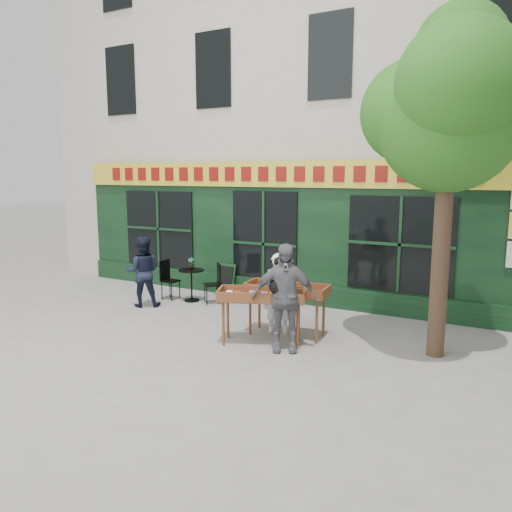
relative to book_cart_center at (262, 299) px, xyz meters
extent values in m
plane|color=slate|center=(-1.47, 0.57, -0.82)|extent=(80.00, 80.00, 0.00)
cube|color=beige|center=(-1.47, 6.57, 4.18)|extent=(14.00, 7.00, 10.00)
cube|color=black|center=(-1.47, 2.99, 0.78)|extent=(11.00, 0.16, 3.20)
cube|color=yellow|center=(-1.47, 2.87, 2.18)|extent=(11.00, 0.06, 0.60)
cube|color=maroon|center=(-1.47, 2.83, 2.18)|extent=(9.60, 0.03, 0.34)
cube|color=black|center=(-1.47, 2.89, -0.57)|extent=(11.00, 0.10, 0.50)
cube|color=black|center=(-1.47, 2.89, 0.53)|extent=(1.70, 0.05, 2.50)
cube|color=black|center=(-4.67, 2.89, 0.73)|extent=(2.20, 0.05, 2.00)
cube|color=black|center=(1.73, 2.89, 0.73)|extent=(2.20, 0.05, 2.00)
cylinder|color=#382619|center=(2.83, 0.87, 0.98)|extent=(0.28, 0.28, 3.60)
sphere|color=#1E5A14|center=(2.83, 0.87, 2.98)|extent=(2.20, 2.20, 2.20)
sphere|color=#1E5A14|center=(3.53, 1.17, 3.28)|extent=(1.80, 1.80, 1.80)
sphere|color=#1E5A14|center=(2.23, 1.07, 3.18)|extent=(1.70, 1.70, 1.70)
sphere|color=#1E5A14|center=(3.03, 0.27, 3.48)|extent=(1.80, 1.80, 1.80)
sphere|color=#1E5A14|center=(2.53, 1.47, 3.58)|extent=(1.60, 1.60, 1.60)
sphere|color=#1E5A14|center=(2.93, 0.97, 4.08)|extent=(1.40, 1.40, 1.40)
cylinder|color=brown|center=(-0.52, -0.44, -0.42)|extent=(0.05, 0.05, 0.80)
cylinder|color=brown|center=(0.69, 0.03, -0.42)|extent=(0.05, 0.05, 0.80)
cylinder|color=brown|center=(-0.69, -0.03, -0.42)|extent=(0.05, 0.05, 0.80)
cylinder|color=brown|center=(0.52, 0.44, -0.42)|extent=(0.05, 0.05, 0.80)
cube|color=brown|center=(0.00, 0.00, 0.00)|extent=(1.61, 1.09, 0.05)
cube|color=brown|center=(0.11, -0.27, 0.08)|extent=(1.41, 0.59, 0.18)
cube|color=brown|center=(-0.11, 0.27, 0.08)|extent=(1.41, 0.59, 0.18)
cube|color=brown|center=(0.00, 0.00, 0.06)|extent=(1.36, 0.85, 0.06)
imported|color=white|center=(0.00, 0.65, -0.04)|extent=(0.66, 0.55, 1.55)
cylinder|color=brown|center=(-0.42, 0.34, -0.42)|extent=(0.05, 0.05, 0.80)
cylinder|color=brown|center=(0.87, 0.45, -0.42)|extent=(0.05, 0.05, 0.80)
cylinder|color=brown|center=(-0.46, 0.78, -0.42)|extent=(0.05, 0.05, 0.80)
cylinder|color=brown|center=(0.83, 0.89, -0.42)|extent=(0.05, 0.05, 0.80)
cube|color=brown|center=(0.20, 0.62, 0.00)|extent=(1.55, 0.71, 0.05)
cube|color=brown|center=(0.23, 0.33, 0.08)|extent=(1.50, 0.17, 0.18)
cube|color=brown|center=(0.18, 0.91, 0.08)|extent=(1.50, 0.17, 0.18)
cube|color=brown|center=(0.20, 0.62, 0.06)|extent=(1.33, 0.51, 0.06)
imported|color=#5D5D62|center=(0.50, -0.13, 0.11)|extent=(1.18, 0.87, 1.86)
cylinder|color=black|center=(-2.88, 1.86, -0.80)|extent=(0.36, 0.36, 0.03)
cylinder|color=black|center=(-2.88, 1.86, -0.44)|extent=(0.04, 0.04, 0.72)
cylinder|color=black|center=(-2.88, 1.86, -0.07)|extent=(0.60, 0.60, 0.03)
cube|color=black|center=(-3.43, 1.76, -0.37)|extent=(0.37, 0.37, 0.03)
cube|color=black|center=(-3.60, 1.76, -0.12)|extent=(0.04, 0.36, 0.50)
cylinder|color=black|center=(-3.28, 1.61, -0.60)|extent=(0.02, 0.02, 0.44)
cylinder|color=black|center=(-3.28, 1.91, -0.60)|extent=(0.02, 0.02, 0.44)
cylinder|color=black|center=(-3.58, 1.61, -0.60)|extent=(0.02, 0.02, 0.44)
cylinder|color=black|center=(-3.58, 1.91, -0.60)|extent=(0.02, 0.02, 0.44)
cube|color=black|center=(-2.33, 1.91, -0.37)|extent=(0.51, 0.51, 0.03)
cube|color=black|center=(-2.21, 2.03, -0.12)|extent=(0.27, 0.28, 0.50)
cylinder|color=black|center=(-2.54, 1.91, -0.60)|extent=(0.02, 0.02, 0.44)
cylinder|color=black|center=(-2.33, 1.70, -0.60)|extent=(0.02, 0.02, 0.44)
cylinder|color=black|center=(-2.32, 2.12, -0.60)|extent=(0.02, 0.02, 0.44)
cylinder|color=black|center=(-2.12, 1.90, -0.60)|extent=(0.02, 0.02, 0.44)
imported|color=gray|center=(-2.88, 1.86, 0.09)|extent=(0.17, 0.14, 0.29)
imported|color=black|center=(-3.58, 0.96, -0.02)|extent=(0.99, 0.94, 1.61)
cube|color=black|center=(-2.51, 2.77, -0.42)|extent=(0.57, 0.23, 0.79)
cube|color=black|center=(-2.51, 2.75, -0.42)|extent=(0.47, 0.20, 0.65)
camera|label=1|loc=(4.03, -7.57, 2.17)|focal=35.00mm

